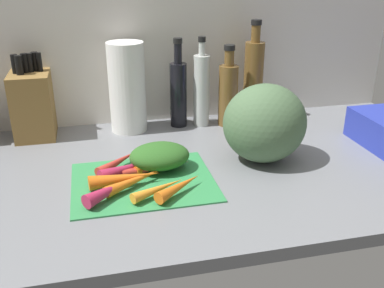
{
  "coord_description": "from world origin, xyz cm",
  "views": [
    {
      "loc": [
        -18.16,
        -103.27,
        50.86
      ],
      "look_at": [
        4.71,
        -5.97,
        8.44
      ],
      "focal_mm": 41.22,
      "sensor_mm": 36.0,
      "label": 1
    }
  ],
  "objects_px": {
    "bottle_1": "(201,89)",
    "winter_squash": "(265,123)",
    "carrot_6": "(159,156)",
    "bottle_2": "(228,93)",
    "carrot_10": "(156,167)",
    "paper_towel_roll": "(127,88)",
    "carrot_11": "(127,168)",
    "knife_block": "(33,103)",
    "carrot_2": "(159,189)",
    "carrot_1": "(125,178)",
    "bottle_0": "(178,92)",
    "carrot_7": "(157,163)",
    "bottle_3": "(253,79)",
    "carrot_0": "(165,157)",
    "carrot_4": "(136,180)",
    "carrot_3": "(179,186)",
    "carrot_8": "(119,161)",
    "cutting_board": "(143,181)",
    "carrot_5": "(113,189)",
    "carrot_9": "(127,171)"
  },
  "relations": [
    {
      "from": "carrot_8",
      "to": "carrot_10",
      "type": "bearing_deg",
      "value": -29.83
    },
    {
      "from": "carrot_10",
      "to": "bottle_1",
      "type": "height_order",
      "value": "bottle_1"
    },
    {
      "from": "carrot_1",
      "to": "bottle_0",
      "type": "height_order",
      "value": "bottle_0"
    },
    {
      "from": "bottle_1",
      "to": "carrot_2",
      "type": "bearing_deg",
      "value": -115.91
    },
    {
      "from": "carrot_3",
      "to": "carrot_6",
      "type": "relative_size",
      "value": 0.88
    },
    {
      "from": "carrot_6",
      "to": "carrot_0",
      "type": "bearing_deg",
      "value": -28.85
    },
    {
      "from": "carrot_7",
      "to": "bottle_2",
      "type": "bearing_deg",
      "value": 45.55
    },
    {
      "from": "cutting_board",
      "to": "carrot_2",
      "type": "distance_m",
      "value": 0.08
    },
    {
      "from": "carrot_0",
      "to": "carrot_4",
      "type": "xyz_separation_m",
      "value": [
        -0.09,
        -0.11,
        -0.0
      ]
    },
    {
      "from": "carrot_10",
      "to": "paper_towel_roll",
      "type": "relative_size",
      "value": 0.64
    },
    {
      "from": "carrot_1",
      "to": "carrot_5",
      "type": "xyz_separation_m",
      "value": [
        -0.03,
        -0.05,
        -0.0
      ]
    },
    {
      "from": "knife_block",
      "to": "carrot_6",
      "type": "bearing_deg",
      "value": -41.09
    },
    {
      "from": "carrot_5",
      "to": "carrot_11",
      "type": "relative_size",
      "value": 1.01
    },
    {
      "from": "bottle_1",
      "to": "bottle_2",
      "type": "relative_size",
      "value": 1.1
    },
    {
      "from": "carrot_7",
      "to": "winter_squash",
      "type": "relative_size",
      "value": 0.6
    },
    {
      "from": "carrot_0",
      "to": "bottle_3",
      "type": "bearing_deg",
      "value": 39.4
    },
    {
      "from": "carrot_11",
      "to": "knife_block",
      "type": "relative_size",
      "value": 0.59
    },
    {
      "from": "carrot_7",
      "to": "cutting_board",
      "type": "bearing_deg",
      "value": -126.4
    },
    {
      "from": "carrot_5",
      "to": "bottle_3",
      "type": "xyz_separation_m",
      "value": [
        0.5,
        0.44,
        0.11
      ]
    },
    {
      "from": "carrot_3",
      "to": "carrot_7",
      "type": "height_order",
      "value": "carrot_3"
    },
    {
      "from": "carrot_7",
      "to": "bottle_3",
      "type": "height_order",
      "value": "bottle_3"
    },
    {
      "from": "carrot_6",
      "to": "carrot_10",
      "type": "xyz_separation_m",
      "value": [
        -0.02,
        -0.06,
        -0.01
      ]
    },
    {
      "from": "paper_towel_roll",
      "to": "bottle_3",
      "type": "xyz_separation_m",
      "value": [
        0.41,
        0.01,
        0.0
      ]
    },
    {
      "from": "bottle_0",
      "to": "carrot_9",
      "type": "bearing_deg",
      "value": -120.75
    },
    {
      "from": "carrot_11",
      "to": "bottle_1",
      "type": "bearing_deg",
      "value": 50.02
    },
    {
      "from": "carrot_1",
      "to": "winter_squash",
      "type": "xyz_separation_m",
      "value": [
        0.38,
        0.08,
        0.08
      ]
    },
    {
      "from": "carrot_2",
      "to": "bottle_1",
      "type": "height_order",
      "value": "bottle_1"
    },
    {
      "from": "bottle_2",
      "to": "bottle_3",
      "type": "relative_size",
      "value": 0.79
    },
    {
      "from": "paper_towel_roll",
      "to": "bottle_0",
      "type": "relative_size",
      "value": 0.98
    },
    {
      "from": "bottle_1",
      "to": "winter_squash",
      "type": "bearing_deg",
      "value": -72.69
    },
    {
      "from": "carrot_9",
      "to": "carrot_10",
      "type": "distance_m",
      "value": 0.07
    },
    {
      "from": "cutting_board",
      "to": "carrot_10",
      "type": "distance_m",
      "value": 0.06
    },
    {
      "from": "carrot_10",
      "to": "bottle_2",
      "type": "distance_m",
      "value": 0.43
    },
    {
      "from": "carrot_5",
      "to": "winter_squash",
      "type": "bearing_deg",
      "value": 16.36
    },
    {
      "from": "carrot_9",
      "to": "paper_towel_roll",
      "type": "bearing_deg",
      "value": 83.29
    },
    {
      "from": "carrot_3",
      "to": "carrot_4",
      "type": "distance_m",
      "value": 0.11
    },
    {
      "from": "carrot_6",
      "to": "knife_block",
      "type": "height_order",
      "value": "knife_block"
    },
    {
      "from": "carrot_4",
      "to": "bottle_2",
      "type": "xyz_separation_m",
      "value": [
        0.34,
        0.37,
        0.09
      ]
    },
    {
      "from": "carrot_6",
      "to": "bottle_2",
      "type": "height_order",
      "value": "bottle_2"
    },
    {
      "from": "carrot_10",
      "to": "winter_squash",
      "type": "xyz_separation_m",
      "value": [
        0.29,
        0.02,
        0.09
      ]
    },
    {
      "from": "carrot_7",
      "to": "knife_block",
      "type": "bearing_deg",
      "value": 134.61
    },
    {
      "from": "carrot_0",
      "to": "carrot_7",
      "type": "xyz_separation_m",
      "value": [
        -0.03,
        -0.03,
        -0.0
      ]
    },
    {
      "from": "carrot_10",
      "to": "carrot_0",
      "type": "bearing_deg",
      "value": 58.58
    },
    {
      "from": "bottle_1",
      "to": "bottle_3",
      "type": "xyz_separation_m",
      "value": [
        0.18,
        0.01,
        0.02
      ]
    },
    {
      "from": "carrot_2",
      "to": "carrot_10",
      "type": "distance_m",
      "value": 0.12
    },
    {
      "from": "carrot_1",
      "to": "carrot_10",
      "type": "relative_size",
      "value": 0.95
    },
    {
      "from": "carrot_5",
      "to": "bottle_3",
      "type": "distance_m",
      "value": 0.67
    },
    {
      "from": "carrot_10",
      "to": "paper_towel_roll",
      "type": "height_order",
      "value": "paper_towel_roll"
    },
    {
      "from": "winter_squash",
      "to": "carrot_2",
      "type": "bearing_deg",
      "value": -156.16
    },
    {
      "from": "carrot_6",
      "to": "carrot_11",
      "type": "height_order",
      "value": "carrot_11"
    }
  ]
}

